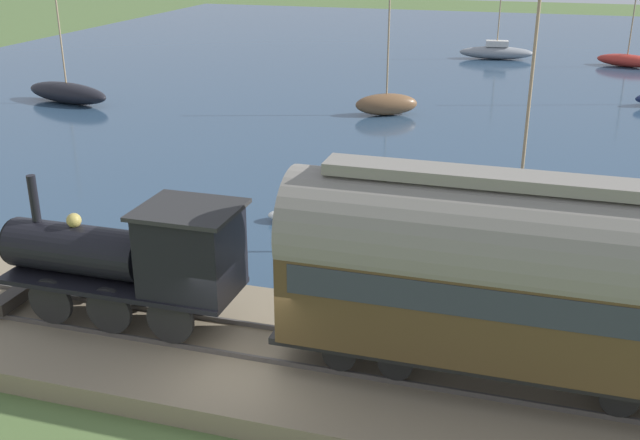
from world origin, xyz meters
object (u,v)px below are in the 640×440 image
Objects in this scene: steam_locomotive at (136,255)px; sailboat_white at (516,233)px; sailboat_gray at (496,52)px; rowboat_near_shore at (542,205)px; rowboat_off_pier at (392,283)px; sailboat_red at (627,60)px; sailboat_brown at (386,104)px; rowboat_far_out at (299,214)px; passenger_coach at (515,274)px; sailboat_black at (67,93)px.

steam_locomotive is 0.76× the size of sailboat_white.
rowboat_near_shore is (-34.18, -4.30, -0.38)m from sailboat_gray.
sailboat_gray is at bearing 21.41° from rowboat_off_pier.
sailboat_red is at bearing -100.77° from sailboat_gray.
sailboat_gray is at bearing -6.09° from steam_locomotive.
rowboat_far_out is (-16.68, -0.42, -0.40)m from sailboat_brown.
sailboat_gray is 2.43× the size of rowboat_far_out.
rowboat_near_shore is at bearing -2.50° from passenger_coach.
steam_locomotive is at bearing 94.45° from rowboat_near_shore.
rowboat_far_out reaches higher than rowboat_near_shore.
sailboat_white is (8.65, 0.21, -2.53)m from passenger_coach.
sailboat_black is 30.40m from sailboat_white.
passenger_coach is 13.16m from rowboat_near_shore.
sailboat_brown is 24.75m from sailboat_red.
sailboat_black is at bearing 72.39° from rowboat_off_pier.
sailboat_brown is 2.27× the size of rowboat_off_pier.
steam_locomotive is at bearing 149.91° from rowboat_far_out.
steam_locomotive is 2.94× the size of rowboat_near_shore.
sailboat_gray is at bearing -35.98° from sailboat_brown.
sailboat_white is at bearing -17.92° from rowboat_off_pier.
sailboat_brown is at bearing -69.21° from sailboat_black.
rowboat_near_shore is at bearing -35.99° from steam_locomotive.
passenger_coach reaches higher than rowboat_off_pier.
sailboat_black is 2.86× the size of rowboat_near_shore.
rowboat_near_shore is at bearing -170.70° from sailboat_brown.
sailboat_red is (20.43, -13.98, -0.15)m from sailboat_brown.
sailboat_white is 4.26m from rowboat_near_shore.
sailboat_brown reaches higher than rowboat_near_shore.
sailboat_white is at bearing -179.68° from sailboat_brown.
steam_locomotive is at bearing 154.17° from sailboat_brown.
sailboat_black is 29.34m from rowboat_near_shore.
sailboat_black is 29.95m from rowboat_off_pier.
steam_locomotive is at bearing 90.00° from passenger_coach.
steam_locomotive reaches higher than rowboat_far_out.
sailboat_gray is 38.08m from rowboat_far_out.
sailboat_brown reaches higher than sailboat_red.
passenger_coach is at bearing -163.29° from rowboat_far_out.
sailboat_red reaches higher than passenger_coach.
passenger_coach is 12.26m from rowboat_far_out.
sailboat_gray is 2.11× the size of rowboat_off_pier.
sailboat_white is (8.65, -8.54, -1.82)m from steam_locomotive.
rowboat_off_pier is at bearing 104.47° from rowboat_near_shore.
rowboat_near_shore is (-33.41, 5.33, -0.31)m from sailboat_red.
passenger_coach is at bearing 173.04° from sailboat_brown.
passenger_coach is at bearing -123.12° from rowboat_off_pier.
sailboat_white reaches higher than sailboat_red.
rowboat_near_shore is (3.69, -8.23, -0.06)m from rowboat_far_out.
passenger_coach is at bearing 151.25° from sailboat_white.
passenger_coach is 47.21m from sailboat_gray.
passenger_coach is 4.54× the size of rowboat_near_shore.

